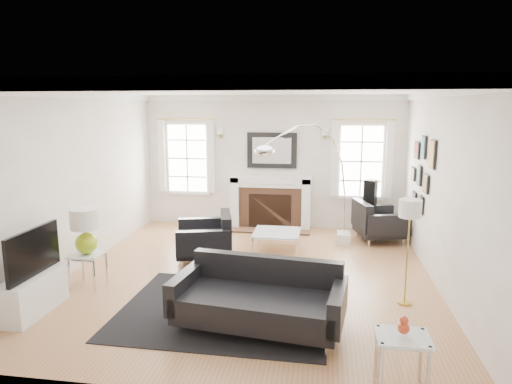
% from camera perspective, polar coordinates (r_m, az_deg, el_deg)
% --- Properties ---
extents(floor, '(6.00, 6.00, 0.00)m').
position_cam_1_polar(floor, '(7.16, -0.89, -10.31)').
color(floor, '#9C6D41').
rests_on(floor, ground).
extents(back_wall, '(5.50, 0.04, 2.80)m').
position_cam_1_polar(back_wall, '(9.73, 2.02, 3.78)').
color(back_wall, white).
rests_on(back_wall, floor).
extents(front_wall, '(5.50, 0.04, 2.80)m').
position_cam_1_polar(front_wall, '(3.93, -8.27, -6.56)').
color(front_wall, white).
rests_on(front_wall, floor).
extents(left_wall, '(0.04, 6.00, 2.80)m').
position_cam_1_polar(left_wall, '(7.73, -21.47, 1.27)').
color(left_wall, white).
rests_on(left_wall, floor).
extents(right_wall, '(0.04, 6.00, 2.80)m').
position_cam_1_polar(right_wall, '(6.89, 22.25, 0.16)').
color(right_wall, white).
rests_on(right_wall, floor).
extents(ceiling, '(5.50, 6.00, 0.02)m').
position_cam_1_polar(ceiling, '(6.69, -0.97, 12.71)').
color(ceiling, white).
rests_on(ceiling, back_wall).
extents(crown_molding, '(5.50, 6.00, 0.12)m').
position_cam_1_polar(crown_molding, '(6.69, -0.96, 12.19)').
color(crown_molding, white).
rests_on(crown_molding, back_wall).
extents(fireplace, '(1.70, 0.69, 1.11)m').
position_cam_1_polar(fireplace, '(9.66, 1.84, -1.42)').
color(fireplace, white).
rests_on(fireplace, floor).
extents(mantel_mirror, '(1.05, 0.07, 0.75)m').
position_cam_1_polar(mantel_mirror, '(9.65, 2.00, 5.22)').
color(mantel_mirror, black).
rests_on(mantel_mirror, back_wall).
extents(window_left, '(1.24, 0.15, 1.62)m').
position_cam_1_polar(window_left, '(10.05, -8.58, 4.22)').
color(window_left, white).
rests_on(window_left, back_wall).
extents(window_right, '(1.24, 0.15, 1.62)m').
position_cam_1_polar(window_right, '(9.63, 13.01, 3.80)').
color(window_right, white).
rests_on(window_right, back_wall).
extents(gallery_wall, '(0.04, 1.73, 1.29)m').
position_cam_1_polar(gallery_wall, '(8.11, 20.00, 2.73)').
color(gallery_wall, black).
rests_on(gallery_wall, right_wall).
extents(tv_unit, '(0.35, 1.00, 1.09)m').
position_cam_1_polar(tv_unit, '(6.45, -26.05, -10.72)').
color(tv_unit, white).
rests_on(tv_unit, floor).
extents(area_rug, '(2.64, 2.21, 0.01)m').
position_cam_1_polar(area_rug, '(6.04, -3.95, -14.39)').
color(area_rug, black).
rests_on(area_rug, floor).
extents(sofa, '(2.06, 1.14, 0.64)m').
position_cam_1_polar(sofa, '(5.45, 0.46, -13.26)').
color(sofa, black).
rests_on(sofa, floor).
extents(armchair_left, '(1.10, 1.17, 0.66)m').
position_cam_1_polar(armchair_left, '(7.73, -6.12, -5.87)').
color(armchair_left, black).
rests_on(armchair_left, floor).
extents(armchair_right, '(1.06, 1.13, 0.64)m').
position_cam_1_polar(armchair_right, '(9.09, 14.88, -3.74)').
color(armchair_right, black).
rests_on(armchair_right, floor).
extents(coffee_table, '(0.82, 0.82, 0.36)m').
position_cam_1_polar(coffee_table, '(8.17, 2.62, -5.19)').
color(coffee_table, silver).
rests_on(coffee_table, floor).
extents(side_table_left, '(0.45, 0.45, 0.50)m').
position_cam_1_polar(side_table_left, '(7.01, -20.31, -8.03)').
color(side_table_left, silver).
rests_on(side_table_left, floor).
extents(nesting_table, '(0.48, 0.40, 0.53)m').
position_cam_1_polar(nesting_table, '(4.55, 17.83, -18.03)').
color(nesting_table, silver).
rests_on(nesting_table, floor).
extents(gourd_lamp, '(0.41, 0.41, 0.66)m').
position_cam_1_polar(gourd_lamp, '(6.87, -20.56, -4.24)').
color(gourd_lamp, '#9CBC17').
rests_on(gourd_lamp, side_table_left).
extents(orange_vase, '(0.11, 0.11, 0.17)m').
position_cam_1_polar(orange_vase, '(4.45, 17.98, -15.66)').
color(orange_vase, '#B13416').
rests_on(orange_vase, nesting_table).
extents(arc_floor_lamp, '(1.66, 1.53, 2.35)m').
position_cam_1_polar(arc_floor_lamp, '(8.06, 6.44, 1.35)').
color(arc_floor_lamp, white).
rests_on(arc_floor_lamp, floor).
extents(stick_floor_lamp, '(0.28, 0.28, 1.40)m').
position_cam_1_polar(stick_floor_lamp, '(6.11, 18.68, -2.62)').
color(stick_floor_lamp, '#AA963B').
rests_on(stick_floor_lamp, floor).
extents(speaker_tower, '(0.29, 0.29, 1.12)m').
position_cam_1_polar(speaker_tower, '(9.45, 14.02, -1.89)').
color(speaker_tower, black).
rests_on(speaker_tower, floor).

